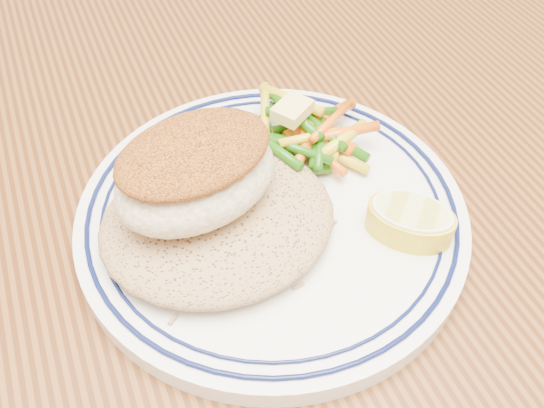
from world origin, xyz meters
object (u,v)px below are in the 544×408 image
Objects in this scene: plate at (272,215)px; lemon_wedge at (410,220)px; rice_pilaf at (218,216)px; vegetable_pile at (302,137)px; dining_table at (251,308)px; fish_fillet at (195,172)px.

lemon_wedge reaches higher than plate.
plate is at bearing 5.60° from rice_pilaf.
lemon_wedge is at bearing -35.58° from plate.
vegetable_pile is 1.42× the size of lemon_wedge.
rice_pilaf is at bearing -162.33° from dining_table.
rice_pilaf is (-0.04, -0.00, 0.02)m from plate.
dining_table is at bearing 17.67° from rice_pilaf.
vegetable_pile is (0.04, 0.04, 0.02)m from plate.
vegetable_pile is at bearing 108.39° from lemon_wedge.
lemon_wedge is (0.09, -0.05, 0.12)m from dining_table.
fish_fillet is at bearing -156.60° from vegetable_pile.
vegetable_pile is 0.10m from lemon_wedge.
rice_pilaf is 1.29× the size of fish_fillet.
fish_fillet reaches higher than rice_pilaf.
plate is 0.07m from fish_fillet.
dining_table is 0.13m from rice_pilaf.
plate is 0.09m from lemon_wedge.
dining_table is 0.16m from fish_fillet.
vegetable_pile is at bearing 30.59° from rice_pilaf.
plate is 2.23× the size of fish_fillet.
lemon_wedge is (0.07, -0.05, 0.02)m from plate.
plate is 2.49× the size of vegetable_pile.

